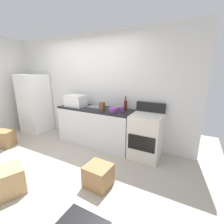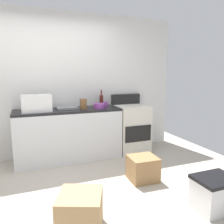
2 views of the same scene
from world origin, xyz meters
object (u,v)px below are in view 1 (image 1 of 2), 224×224
stove_oven (146,135)px  wine_bottle (126,105)px  knife_block (102,106)px  microwave (76,101)px  coffee_mug (122,109)px  cardboard_box_medium (8,181)px  mixing_bowl (113,110)px  cardboard_box_large (98,176)px  cardboard_box_small (2,138)px  refrigerator (35,103)px

stove_oven → wine_bottle: wine_bottle is taller
stove_oven → knife_block: (-0.97, -0.11, 0.52)m
wine_bottle → microwave: bearing=-167.8°
coffee_mug → cardboard_box_medium: 2.26m
coffee_mug → mixing_bowl: 0.18m
coffee_mug → knife_block: knife_block is taller
coffee_mug → cardboard_box_large: coffee_mug is taller
microwave → wine_bottle: size_ratio=1.53×
coffee_mug → cardboard_box_small: 2.92m
refrigerator → cardboard_box_medium: size_ratio=4.04×
cardboard_box_medium → cardboard_box_large: bearing=34.3°
mixing_bowl → cardboard_box_small: (-2.43, -1.03, -0.75)m
cardboard_box_large → cardboard_box_medium: 1.31m
knife_block → cardboard_box_small: size_ratio=0.34×
coffee_mug → cardboard_box_small: (-2.58, -1.13, -0.76)m
coffee_mug → cardboard_box_small: bearing=-156.4°
microwave → cardboard_box_medium: size_ratio=1.14×
stove_oven → wine_bottle: size_ratio=3.67×
cardboard_box_large → mixing_bowl: bearing=105.4°
cardboard_box_medium → cardboard_box_small: cardboard_box_medium is taller
mixing_bowl → cardboard_box_medium: mixing_bowl is taller
mixing_bowl → cardboard_box_medium: 2.12m
refrigerator → stove_oven: (3.27, 0.06, -0.35)m
knife_block → cardboard_box_medium: size_ratio=0.45×
cardboard_box_large → coffee_mug: bearing=96.9°
cardboard_box_small → mixing_bowl: bearing=22.9°
microwave → refrigerator: bearing=179.6°
stove_oven → cardboard_box_medium: bearing=-127.3°
coffee_mug → knife_block: bearing=-168.1°
refrigerator → wine_bottle: 2.75m
knife_block → cardboard_box_large: bearing=-61.9°
stove_oven → refrigerator: bearing=-179.0°
wine_bottle → mixing_bowl: size_ratio=1.58×
knife_block → cardboard_box_large: (0.58, -1.08, -0.82)m
stove_oven → cardboard_box_medium: stove_oven is taller
refrigerator → cardboard_box_medium: 2.67m
cardboard_box_medium → wine_bottle: bearing=66.3°
microwave → wine_bottle: 1.22m
coffee_mug → microwave: bearing=-177.7°
refrigerator → wine_bottle: size_ratio=5.43×
refrigerator → cardboard_box_small: 1.26m
refrigerator → cardboard_box_small: size_ratio=3.08×
microwave → wine_bottle: bearing=12.2°
knife_block → cardboard_box_small: knife_block is taller
microwave → coffee_mug: (1.20, 0.05, -0.09)m
cardboard_box_medium → knife_block: bearing=74.6°
wine_bottle → coffee_mug: bearing=-87.4°
mixing_bowl → cardboard_box_small: mixing_bowl is taller
stove_oven → coffee_mug: size_ratio=11.00×
coffee_mug → knife_block: 0.45m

